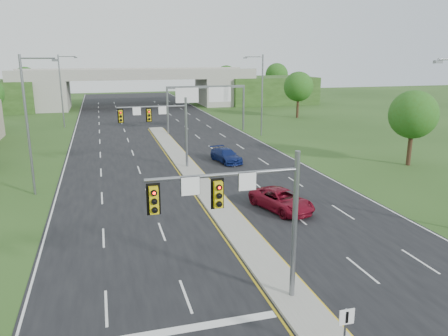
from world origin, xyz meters
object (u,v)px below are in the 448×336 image
signal_mast_far (163,122)px  overpass (137,90)px  sign_gantry (205,96)px  car_far_a (282,200)px  signal_mast_near (247,207)px  keep_right_sign (346,326)px  car_far_b (226,155)px

signal_mast_far → overpass: 55.13m
sign_gantry → car_far_a: 34.16m
overpass → signal_mast_near: bearing=-91.6°
keep_right_sign → signal_mast_far: bearing=94.4°
signal_mast_far → sign_gantry: size_ratio=0.60×
car_far_a → signal_mast_near: bearing=-136.8°
sign_gantry → car_far_b: bearing=-96.9°
signal_mast_near → keep_right_sign: (2.26, -4.45, -3.21)m
signal_mast_far → keep_right_sign: (2.26, -29.45, -3.21)m
signal_mast_far → car_far_a: (6.50, -13.78, -3.96)m
sign_gantry → car_far_b: size_ratio=2.41×
car_far_a → car_far_b: (0.19, 15.19, -0.05)m
signal_mast_near → overpass: overpass is taller
keep_right_sign → signal_mast_near: bearing=116.9°
signal_mast_near → overpass: size_ratio=0.09×
car_far_a → sign_gantry: bearing=69.2°
sign_gantry → car_far_a: sign_gantry is taller
car_far_b → signal_mast_far: bearing=-179.0°
car_far_a → car_far_b: bearing=72.6°
car_far_a → car_far_b: car_far_a is taller
signal_mast_near → car_far_b: (6.69, 26.41, -4.01)m
signal_mast_near → keep_right_sign: 5.94m
signal_mast_far → car_far_b: (6.69, 1.41, -4.01)m
signal_mast_near → car_far_b: 27.53m
keep_right_sign → car_far_a: keep_right_sign is taller
signal_mast_near → keep_right_sign: bearing=-63.1°
signal_mast_near → car_far_b: size_ratio=1.46×
signal_mast_far → sign_gantry: bearing=65.9°
signal_mast_near → sign_gantry: signal_mast_near is taller
sign_gantry → car_far_a: size_ratio=2.15×
overpass → car_far_b: 53.93m
signal_mast_near → overpass: (2.26, 80.07, -1.17)m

